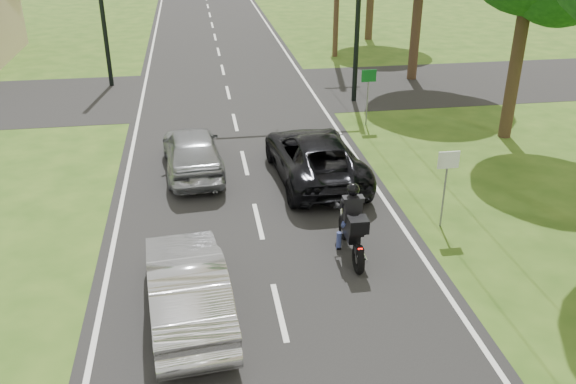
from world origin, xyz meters
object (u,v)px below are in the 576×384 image
object	(u,v)px
silver_sedan	(187,287)
dark_suv	(315,156)
motorcycle_rider	(352,229)
silver_suv	(192,151)
sign_white	(447,171)
traffic_signal	(312,1)
sign_green	(368,84)

from	to	relation	value
silver_sedan	dark_suv	bearing A→B (deg)	-126.56
motorcycle_rider	dark_suv	size ratio (longest dim) A/B	0.43
silver_suv	motorcycle_rider	bearing A→B (deg)	119.00
motorcycle_rider	silver_sedan	bearing A→B (deg)	-154.70
dark_suv	sign_white	bearing A→B (deg)	124.35
dark_suv	traffic_signal	bearing A→B (deg)	-103.14
motorcycle_rider	silver_sedan	distance (m)	4.25
dark_suv	sign_white	world-z (taller)	sign_white
traffic_signal	sign_green	bearing A→B (deg)	-62.62
motorcycle_rider	sign_green	bearing A→B (deg)	73.09
silver_suv	sign_white	bearing A→B (deg)	140.24
dark_suv	silver_suv	world-z (taller)	silver_suv
silver_suv	sign_white	distance (m)	7.83
dark_suv	silver_suv	size ratio (longest dim) A/B	1.21
motorcycle_rider	dark_suv	distance (m)	4.56
silver_sedan	sign_white	bearing A→B (deg)	-161.91
dark_suv	silver_sedan	distance (m)	7.41
motorcycle_rider	traffic_signal	size ratio (longest dim) A/B	0.35
sign_green	silver_suv	bearing A→B (deg)	-151.99
dark_suv	silver_suv	distance (m)	3.79
silver_sedan	traffic_signal	xyz separation A→B (m)	(5.19, 13.83, 3.41)
silver_suv	sign_green	world-z (taller)	sign_green
traffic_signal	sign_green	size ratio (longest dim) A/B	3.00
silver_sedan	silver_suv	size ratio (longest dim) A/B	1.02
silver_sedan	sign_white	distance (m)	7.18
traffic_signal	sign_white	size ratio (longest dim) A/B	3.00
silver_suv	sign_green	distance (m)	7.46
silver_sedan	traffic_signal	world-z (taller)	traffic_signal
motorcycle_rider	traffic_signal	world-z (taller)	traffic_signal
traffic_signal	sign_green	distance (m)	4.24
motorcycle_rider	silver_suv	world-z (taller)	motorcycle_rider
traffic_signal	sign_white	world-z (taller)	traffic_signal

